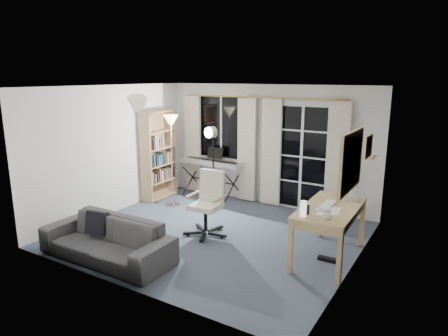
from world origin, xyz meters
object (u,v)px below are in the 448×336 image
Objects in this scene: sofa at (106,233)px; studio_light at (211,142)px; mug at (327,214)px; bookshelf at (157,157)px; office_chair at (209,197)px; monitor at (354,181)px; keyboard_piano at (212,163)px; desk at (330,213)px; torchiere_lamp at (171,133)px.

studio_light is at bearing 87.08° from sofa.
mug is at bearing 22.07° from sofa.
office_chair is (2.02, -1.06, -0.26)m from bookshelf.
office_chair is at bearing -29.17° from bookshelf.
monitor is at bearing 10.12° from office_chair.
monitor is (3.20, -1.13, 0.30)m from keyboard_piano.
sofa is (-2.69, -1.67, -0.29)m from desk.
keyboard_piano is at bearing 159.00° from monitor.
keyboard_piano is 2.52× the size of monitor.
torchiere_lamp is 0.91× the size of sofa.
bookshelf is 0.89m from torchiere_lamp.
monitor is (2.78, -0.46, -0.27)m from studio_light.
desk is (3.39, -0.71, -0.79)m from torchiere_lamp.
desk is 3.18m from sofa.
bookshelf reaches higher than studio_light.
bookshelf is 3.34× the size of monitor.
bookshelf is 1.27× the size of desk.
monitor is at bearing 35.62° from sofa.
studio_light is 1.37m from office_chair.
keyboard_piano is at bearing 94.86° from sofa.
torchiere_lamp is 1.30× the size of keyboard_piano.
desk is (3.00, -1.58, -0.09)m from keyboard_piano.
bookshelf is 0.93× the size of sofa.
mug is (2.08, -0.42, 0.22)m from office_chair.
bookshelf is 2.30m from office_chair.
torchiere_lamp reaches higher than keyboard_piano.
studio_light reaches higher than sofa.
office_chair is 8.31× the size of mug.
studio_light is 1.58× the size of office_chair.
studio_light is (0.80, 0.20, -0.13)m from torchiere_lamp.
keyboard_piano is at bearing 29.51° from bookshelf.
studio_light is 2.83m from monitor.
desk is at bearing -1.21° from office_chair.
studio_light is 2.82m from desk.
torchiere_lamp reaches higher than desk.
sofa is at bearing -79.21° from studio_light.
torchiere_lamp reaches higher than studio_light.
mug is (3.49, -1.21, -0.63)m from torchiere_lamp.
keyboard_piano is 1.95m from office_chair.
torchiere_lamp is at bearing 174.24° from monitor.
studio_light is at bearing -4.14° from bookshelf.
studio_light is 1.14× the size of desk.
monitor is at bearing 3.63° from studio_light.
torchiere_lamp is at bearing 146.84° from office_chair.
keyboard_piano is at bearing 117.90° from office_chair.
desk is (1.98, 0.08, 0.06)m from office_chair.
keyboard_piano is 3.39m from desk.
office_chair is (0.60, -0.99, -0.72)m from studio_light.
bookshelf is 14.67× the size of mug.
studio_light is 3.08m from mug.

